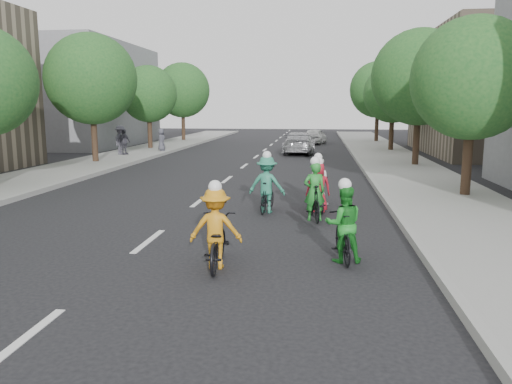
% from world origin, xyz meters
% --- Properties ---
extents(ground, '(120.00, 120.00, 0.00)m').
position_xyz_m(ground, '(0.00, 0.00, 0.00)').
color(ground, black).
rests_on(ground, ground).
extents(sidewalk_left, '(4.00, 80.00, 0.15)m').
position_xyz_m(sidewalk_left, '(-8.00, 10.00, 0.07)').
color(sidewalk_left, gray).
rests_on(sidewalk_left, ground).
extents(curb_left, '(0.18, 80.00, 0.18)m').
position_xyz_m(curb_left, '(-6.05, 10.00, 0.09)').
color(curb_left, '#999993').
rests_on(curb_left, ground).
extents(sidewalk_right, '(4.00, 80.00, 0.15)m').
position_xyz_m(sidewalk_right, '(8.00, 10.00, 0.07)').
color(sidewalk_right, gray).
rests_on(sidewalk_right, ground).
extents(curb_right, '(0.18, 80.00, 0.18)m').
position_xyz_m(curb_right, '(6.05, 10.00, 0.09)').
color(curb_right, '#999993').
rests_on(curb_right, ground).
extents(bldg_sw, '(10.00, 14.00, 8.00)m').
position_xyz_m(bldg_sw, '(-16.00, 28.00, 4.00)').
color(bldg_sw, slate).
rests_on(bldg_sw, ground).
extents(bldg_se, '(10.00, 14.00, 8.00)m').
position_xyz_m(bldg_se, '(16.00, 24.00, 4.00)').
color(bldg_se, gray).
rests_on(bldg_se, ground).
extents(tree_l_3, '(4.80, 4.80, 6.93)m').
position_xyz_m(tree_l_3, '(-8.20, 15.00, 4.52)').
color(tree_l_3, black).
rests_on(tree_l_3, ground).
extents(tree_l_4, '(4.00, 4.00, 5.97)m').
position_xyz_m(tree_l_4, '(-8.20, 24.00, 3.96)').
color(tree_l_4, black).
rests_on(tree_l_4, ground).
extents(tree_l_5, '(4.80, 4.80, 6.93)m').
position_xyz_m(tree_l_5, '(-8.20, 33.00, 4.52)').
color(tree_l_5, black).
rests_on(tree_l_5, ground).
extents(tree_r_0, '(4.00, 4.00, 5.97)m').
position_xyz_m(tree_r_0, '(8.80, 6.60, 3.96)').
color(tree_r_0, black).
rests_on(tree_r_0, ground).
extents(tree_r_1, '(4.80, 4.80, 6.93)m').
position_xyz_m(tree_r_1, '(8.80, 15.60, 4.52)').
color(tree_r_1, black).
rests_on(tree_r_1, ground).
extents(tree_r_2, '(4.00, 4.00, 5.97)m').
position_xyz_m(tree_r_2, '(8.80, 24.60, 3.96)').
color(tree_r_2, black).
rests_on(tree_r_2, ground).
extents(tree_r_3, '(4.80, 4.80, 6.93)m').
position_xyz_m(tree_r_3, '(8.80, 33.60, 4.52)').
color(tree_r_3, black).
rests_on(tree_r_3, ground).
extents(cyclist_0, '(0.83, 1.71, 1.62)m').
position_xyz_m(cyclist_0, '(3.87, 3.86, 0.56)').
color(cyclist_0, black).
rests_on(cyclist_0, ground).
extents(cyclist_1, '(1.15, 1.58, 1.81)m').
position_xyz_m(cyclist_1, '(2.38, 3.55, 0.71)').
color(cyclist_1, black).
rests_on(cyclist_1, ground).
extents(cyclist_2, '(0.74, 1.72, 1.75)m').
position_xyz_m(cyclist_2, '(3.77, 2.71, 0.61)').
color(cyclist_2, black).
rests_on(cyclist_2, ground).
extents(cyclist_3, '(1.05, 1.90, 1.71)m').
position_xyz_m(cyclist_3, '(1.94, -1.63, 0.62)').
color(cyclist_3, black).
rests_on(cyclist_3, ground).
extents(cyclist_4, '(0.79, 1.66, 1.65)m').
position_xyz_m(cyclist_4, '(3.85, 4.92, 0.58)').
color(cyclist_4, black).
rests_on(cyclist_4, ground).
extents(cyclist_5, '(0.81, 1.71, 1.69)m').
position_xyz_m(cyclist_5, '(4.38, -0.93, 0.64)').
color(cyclist_5, black).
rests_on(cyclist_5, ground).
extents(follow_car_lead, '(2.10, 4.95, 1.42)m').
position_xyz_m(follow_car_lead, '(2.58, 22.47, 0.71)').
color(follow_car_lead, '#A7A7AC').
rests_on(follow_car_lead, ground).
extents(follow_car_trail, '(2.14, 3.99, 1.29)m').
position_xyz_m(follow_car_trail, '(3.54, 31.53, 0.64)').
color(follow_car_trail, white).
rests_on(follow_car_trail, ground).
extents(spectator_0, '(0.80, 1.22, 1.79)m').
position_xyz_m(spectator_0, '(-8.31, 18.87, 1.04)').
color(spectator_0, '#4E4C59').
rests_on(spectator_0, sidewalk_left).
extents(spectator_1, '(0.72, 0.99, 1.56)m').
position_xyz_m(spectator_1, '(-8.07, 18.81, 0.93)').
color(spectator_1, '#474551').
rests_on(spectator_1, sidewalk_left).
extents(spectator_2, '(0.72, 0.86, 1.49)m').
position_xyz_m(spectator_2, '(-6.62, 21.70, 0.90)').
color(spectator_2, '#484854').
rests_on(spectator_2, sidewalk_left).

